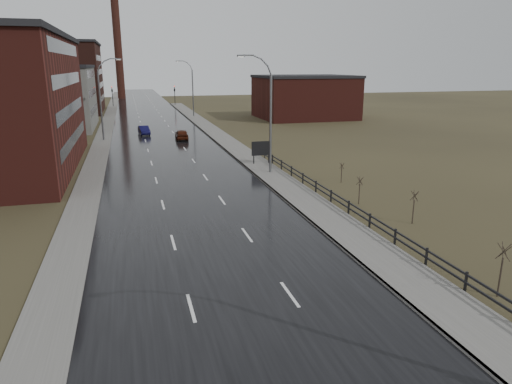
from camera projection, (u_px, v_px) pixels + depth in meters
road at (162, 140)px, 65.21m from camera, size 14.00×300.00×0.06m
sidewalk_right at (271, 175)px, 44.20m from camera, size 3.20×180.00×0.18m
curb_right at (256, 176)px, 43.81m from camera, size 0.16×180.00×0.18m
sidewalk_left at (102, 143)px, 63.09m from camera, size 2.40×260.00×0.12m
warehouse_mid at (42, 97)px, 75.88m from camera, size 16.32×20.40×10.50m
warehouse_far at (39, 78)px, 101.78m from camera, size 26.52×24.48×15.50m
building_right at (304, 97)px, 92.32m from camera, size 18.36×16.32×8.50m
smokestack at (118, 49)px, 143.08m from camera, size 2.70×2.70×30.70m
streetlight_right_mid at (268, 114)px, 43.57m from camera, size 3.36×0.28×11.35m
streetlight_left at (102, 99)px, 63.53m from camera, size 3.36×0.28×11.35m
streetlight_right_far at (191, 88)px, 93.70m from camera, size 3.36×0.28×11.35m
guardrail at (375, 222)px, 28.98m from camera, size 0.10×53.05×1.10m
shrub_c at (501, 269)px, 20.79m from camera, size 0.62×0.65×2.62m
shrub_d at (414, 206)px, 30.61m from camera, size 0.54×0.57×2.29m
shrub_e at (359, 190)px, 34.95m from camera, size 0.52×0.55×2.18m
shrub_f at (342, 172)px, 41.49m from camera, size 0.44×0.46×1.84m
billboard at (261, 149)px, 48.70m from camera, size 2.20×0.17×2.58m
traffic_light_left at (112, 89)px, 117.63m from camera, size 0.58×2.73×5.30m
traffic_light_right at (174, 88)px, 121.75m from camera, size 0.58×2.73×5.30m
car_near at (144, 131)px, 70.40m from camera, size 1.84×4.15×1.32m
car_far at (182, 135)px, 65.57m from camera, size 1.95×4.43×1.48m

